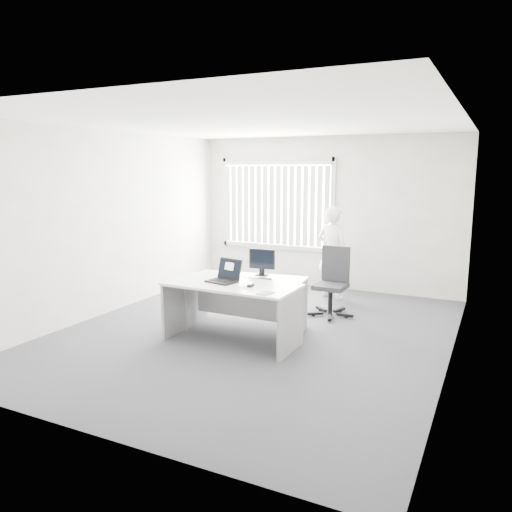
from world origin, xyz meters
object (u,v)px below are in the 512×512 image
at_px(desk_near, 232,300).
at_px(office_chair, 331,294).
at_px(desk_far, 246,292).
at_px(person, 332,252).
at_px(monitor, 262,262).
at_px(laptop, 221,271).

relative_size(desk_near, office_chair, 1.63).
height_order(desk_near, desk_far, desk_near).
bearing_deg(person, monitor, 92.46).
bearing_deg(monitor, desk_far, -119.17).
relative_size(desk_near, person, 1.07).
bearing_deg(person, laptop, 92.42).
height_order(laptop, monitor, monitor).
bearing_deg(office_chair, desk_far, -124.30).
distance_m(desk_far, laptop, 0.68).
relative_size(laptop, monitor, 0.98).
bearing_deg(monitor, laptop, -108.47).
bearing_deg(office_chair, person, 109.37).
height_order(desk_far, office_chair, office_chair).
height_order(desk_near, office_chair, office_chair).
distance_m(desk_near, laptop, 0.39).
xyz_separation_m(laptop, monitor, (0.19, 0.82, -0.00)).
height_order(office_chair, monitor, monitor).
height_order(desk_near, monitor, monitor).
xyz_separation_m(office_chair, laptop, (-0.94, -1.73, 0.59)).
bearing_deg(monitor, person, 71.66).
distance_m(desk_far, person, 2.26).
xyz_separation_m(desk_far, monitor, (0.12, 0.26, 0.39)).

